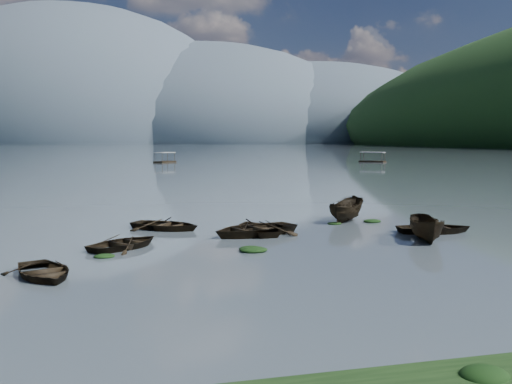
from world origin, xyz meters
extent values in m
plane|color=#4F5B63|center=(0.00, 0.00, 0.00)|extent=(2400.00, 2400.00, 0.00)
ellipsoid|color=#475666|center=(-60.00, 900.00, 0.00)|extent=(520.00, 520.00, 340.00)
ellipsoid|color=#475666|center=(140.00, 900.00, 0.00)|extent=(520.00, 520.00, 260.00)
ellipsoid|color=#475666|center=(320.00, 900.00, 0.00)|extent=(520.00, 520.00, 220.00)
imported|color=black|center=(-11.33, 0.57, 0.00)|extent=(3.89, 4.54, 0.79)
imported|color=black|center=(-8.14, 5.88, 0.00)|extent=(4.84, 4.70, 0.82)
imported|color=black|center=(-0.75, 8.67, 0.00)|extent=(3.41, 4.55, 0.90)
imported|color=black|center=(9.01, 6.22, 0.00)|extent=(4.64, 3.64, 0.87)
imported|color=black|center=(7.19, 4.04, 0.00)|extent=(2.77, 4.28, 1.55)
imported|color=black|center=(-5.70, 11.15, 0.00)|extent=(5.29, 5.08, 0.89)
imported|color=black|center=(-1.15, 7.95, 0.00)|extent=(6.07, 5.28, 1.05)
imported|color=black|center=(5.96, 11.76, 0.00)|extent=(4.10, 4.36, 1.68)
ellipsoid|color=black|center=(-9.10, 3.80, 0.00)|extent=(0.94, 0.77, 0.20)
ellipsoid|color=black|center=(-2.35, 3.87, 0.00)|extent=(1.09, 0.87, 0.24)
ellipsoid|color=black|center=(-2.29, 3.39, 0.00)|extent=(1.32, 1.05, 0.29)
ellipsoid|color=black|center=(4.70, 10.62, 0.00)|extent=(0.90, 0.76, 0.20)
ellipsoid|color=black|center=(9.00, 6.43, 0.00)|extent=(1.19, 0.94, 0.25)
ellipsoid|color=black|center=(-8.51, 7.32, 0.00)|extent=(0.93, 0.75, 0.20)
ellipsoid|color=black|center=(1.22, 9.74, 0.00)|extent=(1.06, 0.89, 0.22)
ellipsoid|color=black|center=(7.37, 10.85, 0.00)|extent=(1.14, 0.91, 0.25)
camera|label=1|loc=(-8.68, -22.28, 5.26)|focal=40.00mm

